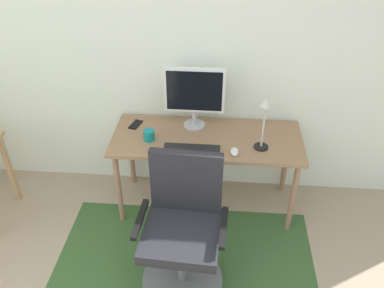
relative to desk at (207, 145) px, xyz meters
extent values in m
cube|color=white|center=(-0.19, 0.38, 0.65)|extent=(6.00, 0.10, 2.60)
cube|color=#36592D|center=(-0.12, -0.74, -0.64)|extent=(1.96, 1.34, 0.01)
cube|color=#946E4E|center=(0.00, 0.00, 0.06)|extent=(1.52, 0.62, 0.03)
cylinder|color=#9E6F56|center=(-0.70, -0.25, -0.30)|extent=(0.04, 0.04, 0.69)
cylinder|color=#9E6F56|center=(0.70, -0.25, -0.30)|extent=(0.04, 0.04, 0.69)
cylinder|color=#9E6F56|center=(-0.70, 0.25, -0.30)|extent=(0.04, 0.04, 0.69)
cylinder|color=#9E6F56|center=(0.70, 0.25, -0.30)|extent=(0.04, 0.04, 0.69)
cylinder|color=#B2B2B7|center=(-0.12, 0.17, 0.08)|extent=(0.18, 0.18, 0.01)
cylinder|color=#B2B2B7|center=(-0.12, 0.17, 0.15)|extent=(0.04, 0.04, 0.13)
cube|color=white|center=(-0.12, 0.17, 0.40)|extent=(0.48, 0.04, 0.38)
cube|color=black|center=(-0.12, 0.15, 0.40)|extent=(0.44, 0.00, 0.34)
cube|color=black|center=(-0.11, -0.19, 0.08)|extent=(0.43, 0.13, 0.02)
ellipsoid|color=white|center=(0.22, -0.21, 0.09)|extent=(0.06, 0.10, 0.03)
cylinder|color=#147B83|center=(-0.45, -0.07, 0.12)|extent=(0.09, 0.09, 0.09)
cube|color=black|center=(-0.60, 0.13, 0.08)|extent=(0.11, 0.15, 0.01)
cylinder|color=black|center=(0.42, -0.11, 0.08)|extent=(0.11, 0.11, 0.01)
cylinder|color=beige|center=(0.42, -0.11, 0.26)|extent=(0.02, 0.02, 0.35)
cone|color=beige|center=(0.42, -0.11, 0.47)|extent=(0.09, 0.09, 0.06)
cylinder|color=slate|center=(-0.12, -0.84, -0.62)|extent=(0.58, 0.58, 0.05)
cylinder|color=slate|center=(-0.12, -0.84, -0.39)|extent=(0.06, 0.06, 0.41)
cube|color=#232328|center=(-0.12, -0.84, -0.15)|extent=(0.53, 0.53, 0.08)
cube|color=#232328|center=(-0.11, -0.62, 0.13)|extent=(0.49, 0.09, 0.47)
cube|color=black|center=(-0.39, -0.83, -0.04)|extent=(0.06, 0.36, 0.03)
cube|color=black|center=(0.15, -0.86, -0.04)|extent=(0.06, 0.36, 0.03)
cube|color=tan|center=(-1.70, -0.08, -0.30)|extent=(0.04, 0.04, 0.70)
camera|label=1|loc=(0.10, -2.69, 1.87)|focal=37.98mm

